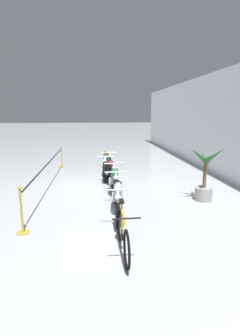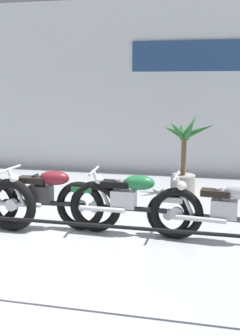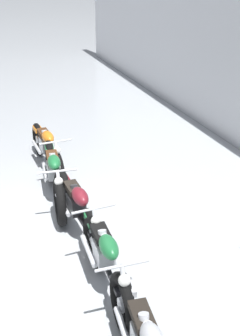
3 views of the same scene
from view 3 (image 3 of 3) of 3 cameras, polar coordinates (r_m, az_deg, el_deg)
The scene contains 5 objects.
ground_plane at distance 6.72m, azimuth -10.53°, elevation -10.09°, with size 120.00×120.00×0.00m, color #B2B7BC.
motorcycle_orange_0 at distance 8.82m, azimuth -9.88°, elevation 2.61°, with size 2.37×0.62×0.94m.
motorcycle_green_1 at distance 7.62m, azimuth -8.90°, elevation -1.04°, with size 2.46×0.62×0.99m.
motorcycle_maroon_2 at distance 6.56m, azimuth -5.79°, elevation -5.71°, with size 2.41×0.62×0.97m.
motorcycle_green_3 at distance 5.54m, azimuth -2.03°, elevation -12.33°, with size 2.24×0.62×0.96m.
Camera 3 is at (5.44, -0.63, 3.90)m, focal length 45.00 mm.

